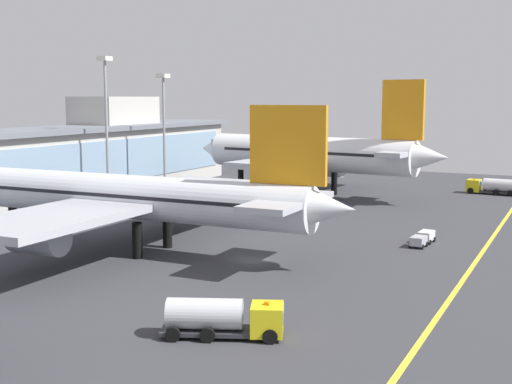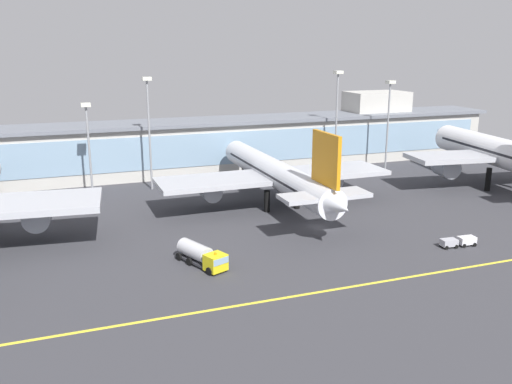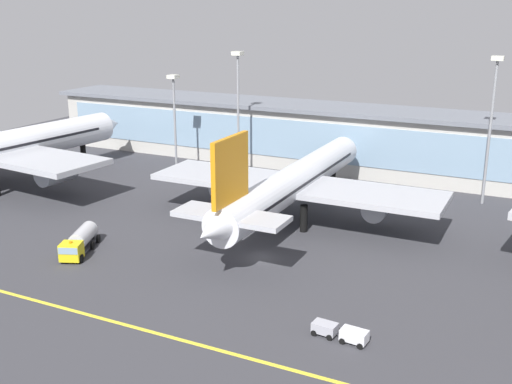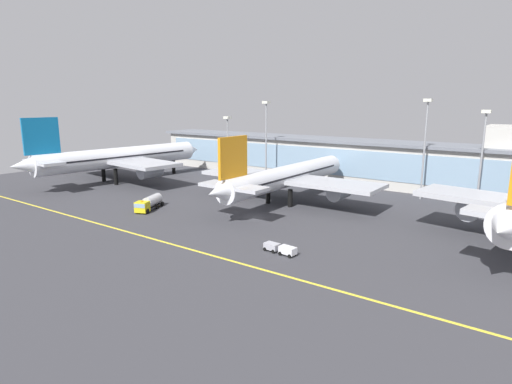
{
  "view_description": "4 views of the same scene",
  "coord_description": "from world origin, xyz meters",
  "px_view_note": "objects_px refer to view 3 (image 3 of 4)",
  "views": [
    {
      "loc": [
        -64.43,
        -31.95,
        17.49
      ],
      "look_at": [
        8.35,
        3.49,
        6.23
      ],
      "focal_mm": 47.71,
      "sensor_mm": 36.0,
      "label": 1
    },
    {
      "loc": [
        -38.8,
        -76.27,
        28.96
      ],
      "look_at": [
        -6.56,
        12.08,
        3.79
      ],
      "focal_mm": 37.78,
      "sensor_mm": 36.0,
      "label": 2
    },
    {
      "loc": [
        32.67,
        -67.11,
        31.33
      ],
      "look_at": [
        -3.92,
        6.89,
        6.53
      ],
      "focal_mm": 43.58,
      "sensor_mm": 36.0,
      "label": 3
    },
    {
      "loc": [
        50.52,
        -68.4,
        23.31
      ],
      "look_at": [
        -3.77,
        5.72,
        3.79
      ],
      "focal_mm": 30.0,
      "sensor_mm": 36.0,
      "label": 4
    }
  ],
  "objects_px": {
    "airliner_near_right": "(294,183)",
    "apron_light_mast_east": "(238,96)",
    "apron_light_mast_centre": "(174,107)",
    "apron_light_mast_far_east": "(492,109)",
    "baggage_tug_near": "(341,332)",
    "fuel_tanker_truck": "(79,242)"
  },
  "relations": [
    {
      "from": "baggage_tug_near",
      "to": "apron_light_mast_centre",
      "type": "height_order",
      "value": "apron_light_mast_centre"
    },
    {
      "from": "fuel_tanker_truck",
      "to": "apron_light_mast_centre",
      "type": "distance_m",
      "value": 44.26
    },
    {
      "from": "apron_light_mast_centre",
      "to": "apron_light_mast_east",
      "type": "height_order",
      "value": "apron_light_mast_east"
    },
    {
      "from": "airliner_near_right",
      "to": "apron_light_mast_east",
      "type": "xyz_separation_m",
      "value": [
        -20.0,
        20.29,
        9.22
      ]
    },
    {
      "from": "apron_light_mast_centre",
      "to": "apron_light_mast_far_east",
      "type": "distance_m",
      "value": 57.07
    },
    {
      "from": "baggage_tug_near",
      "to": "apron_light_mast_centre",
      "type": "bearing_deg",
      "value": 141.1
    },
    {
      "from": "airliner_near_right",
      "to": "fuel_tanker_truck",
      "type": "height_order",
      "value": "airliner_near_right"
    },
    {
      "from": "airliner_near_right",
      "to": "apron_light_mast_centre",
      "type": "bearing_deg",
      "value": 61.36
    },
    {
      "from": "airliner_near_right",
      "to": "baggage_tug_near",
      "type": "xyz_separation_m",
      "value": [
        17.74,
        -29.82,
        -5.31
      ]
    },
    {
      "from": "apron_light_mast_east",
      "to": "airliner_near_right",
      "type": "bearing_deg",
      "value": -45.4
    },
    {
      "from": "fuel_tanker_truck",
      "to": "apron_light_mast_far_east",
      "type": "height_order",
      "value": "apron_light_mast_far_east"
    },
    {
      "from": "apron_light_mast_east",
      "to": "apron_light_mast_far_east",
      "type": "xyz_separation_m",
      "value": [
        44.51,
        1.96,
        0.3
      ]
    },
    {
      "from": "fuel_tanker_truck",
      "to": "apron_light_mast_east",
      "type": "height_order",
      "value": "apron_light_mast_east"
    },
    {
      "from": "airliner_near_right",
      "to": "apron_light_mast_far_east",
      "type": "bearing_deg",
      "value": -48.19
    },
    {
      "from": "airliner_near_right",
      "to": "apron_light_mast_east",
      "type": "relative_size",
      "value": 2.32
    },
    {
      "from": "fuel_tanker_truck",
      "to": "apron_light_mast_far_east",
      "type": "xyz_separation_m",
      "value": [
        44.98,
        46.06,
        14.12
      ]
    },
    {
      "from": "airliner_near_right",
      "to": "fuel_tanker_truck",
      "type": "xyz_separation_m",
      "value": [
        -20.47,
        -23.82,
        -4.6
      ]
    },
    {
      "from": "fuel_tanker_truck",
      "to": "apron_light_mast_far_east",
      "type": "bearing_deg",
      "value": 113.2
    },
    {
      "from": "apron_light_mast_far_east",
      "to": "apron_light_mast_centre",
      "type": "bearing_deg",
      "value": -175.05
    },
    {
      "from": "airliner_near_right",
      "to": "apron_light_mast_far_east",
      "type": "relative_size",
      "value": 2.27
    },
    {
      "from": "airliner_near_right",
      "to": "baggage_tug_near",
      "type": "distance_m",
      "value": 35.1
    },
    {
      "from": "baggage_tug_near",
      "to": "fuel_tanker_truck",
      "type": "bearing_deg",
      "value": 175.48
    }
  ]
}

